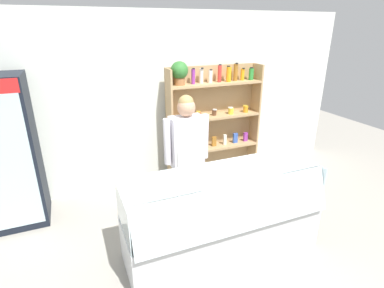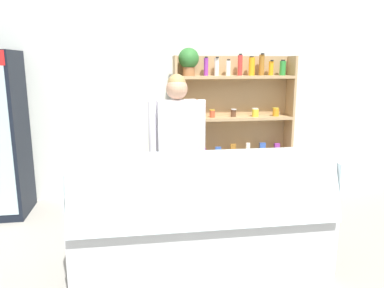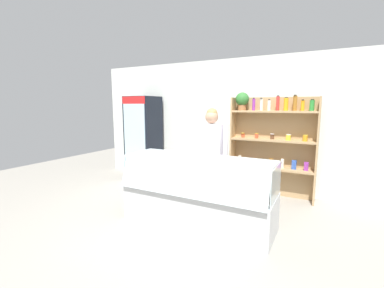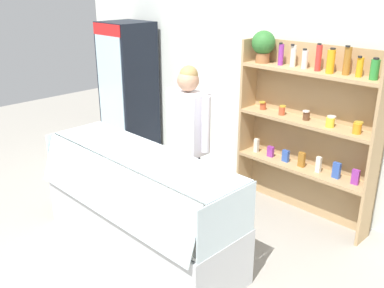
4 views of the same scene
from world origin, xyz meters
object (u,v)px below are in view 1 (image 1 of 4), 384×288
Objects in this scene: deli_display_case at (222,228)px; shop_clerk at (187,149)px; drinks_fridge at (8,154)px; shelving_unit at (210,115)px.

deli_display_case is 1.30× the size of shop_clerk.
shop_clerk is (2.09, -0.80, 0.03)m from drinks_fridge.
drinks_fridge is 2.24m from shop_clerk.
deli_display_case is at bearing -35.45° from drinks_fridge.
shop_clerk reaches higher than deli_display_case.
drinks_fridge is at bearing -176.91° from shelving_unit.
shelving_unit is 1.24m from shop_clerk.
drinks_fridge reaches higher than shop_clerk.
deli_display_case is (2.21, -1.57, -0.66)m from drinks_fridge.
shelving_unit is 2.03m from deli_display_case.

